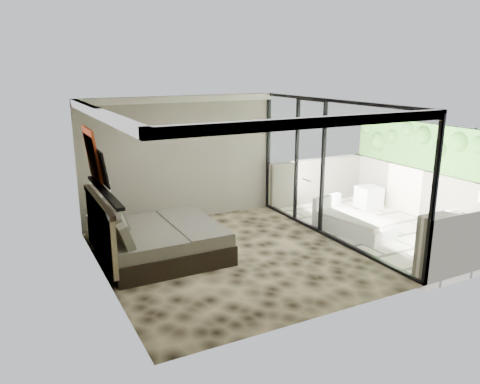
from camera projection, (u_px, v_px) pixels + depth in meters
name	position (u px, v px, depth m)	size (l,w,h in m)	color
floor	(231.00, 257.00, 8.65)	(5.00, 5.00, 0.00)	black
ceiling	(230.00, 104.00, 7.93)	(4.50, 5.00, 0.02)	silver
back_wall	(181.00, 160.00, 10.42)	(4.50, 0.02, 2.80)	gray
left_wall	(102.00, 199.00, 7.29)	(0.02, 5.00, 2.80)	gray
glass_wall	(332.00, 171.00, 9.29)	(0.08, 5.00, 2.80)	white
terrace_slab	(383.00, 229.00, 10.33)	(3.00, 5.00, 0.12)	beige
parapet_far	(429.00, 195.00, 10.78)	(0.30, 5.00, 1.10)	beige
foliage_hedge	(434.00, 147.00, 10.49)	(0.36, 4.60, 1.10)	#3E7925
picture_ledge	(104.00, 191.00, 7.38)	(0.12, 2.20, 0.05)	black
bed	(156.00, 240.00, 8.52)	(2.17, 2.10, 1.20)	black
nightstand	(104.00, 228.00, 9.35)	(0.58, 0.58, 0.58)	black
table_lamp	(101.00, 195.00, 9.17)	(0.39, 0.39, 0.71)	black
abstract_canvas	(92.00, 154.00, 7.88)	(0.04, 0.90, 0.90)	#B23E0F
framed_print	(103.00, 169.00, 7.48)	(0.03, 0.50, 0.60)	black
ottoman	(369.00, 197.00, 11.63)	(0.53, 0.53, 0.53)	white
lounger	(352.00, 223.00, 9.92)	(1.13, 1.77, 0.64)	white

